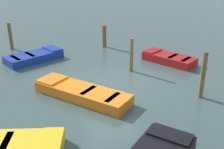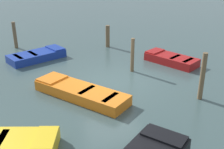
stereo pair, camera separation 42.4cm
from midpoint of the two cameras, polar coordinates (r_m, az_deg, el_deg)
The scene contains 9 objects.
ground_plane at distance 12.08m, azimuth -1.01°, elevation -1.54°, with size 80.00×80.00×0.00m, color #384C4C.
rowboat_yellow at distance 8.33m, azimuth -20.72°, elevation -13.71°, with size 1.63×2.80×0.46m.
rowboat_blue at distance 15.19m, azimuth -16.45°, elevation 3.56°, with size 2.54×3.13×0.46m.
rowboat_red at distance 14.56m, azimuth 10.78°, elevation 3.27°, with size 2.81×2.47×0.46m.
rowboat_orange at distance 10.76m, azimuth -7.43°, elevation -3.67°, with size 3.58×3.59×0.46m.
mooring_piling_mid_left at distance 10.88m, azimuth 17.14°, elevation -0.15°, with size 0.18×0.18×1.85m, color brown.
mooring_piling_far_left at distance 17.48m, azimuth -20.84°, elevation 7.40°, with size 0.20×0.20×1.57m, color brown.
mooring_piling_mid_right at distance 13.00m, azimuth 3.06°, elevation 4.04°, with size 0.17×0.17×1.61m, color brown.
mooring_piling_near_right at distance 16.83m, azimuth -2.33°, elevation 7.86°, with size 0.25×0.25×1.31m, color brown.
Camera 1 is at (-10.75, 2.42, 4.96)m, focal length 44.46 mm.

